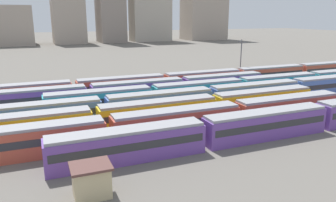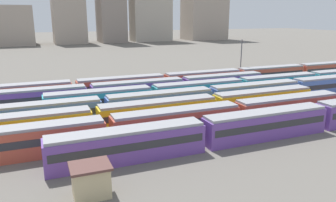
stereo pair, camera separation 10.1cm
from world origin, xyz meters
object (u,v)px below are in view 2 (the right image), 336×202
at_px(train_track_4, 240,87).
at_px(train_track_5, 138,90).
at_px(train_track_1, 177,122).
at_px(signal_hut, 91,180).
at_px(train_track_3, 210,97).
at_px(train_track_6, 238,76).
at_px(train_track_2, 158,112).
at_px(catenary_pole_1, 241,58).

height_order(train_track_4, train_track_5, same).
bearing_deg(train_track_5, train_track_1, -92.38).
bearing_deg(signal_hut, train_track_5, 66.05).
distance_m(train_track_4, signal_hut, 43.42).
xyz_separation_m(train_track_3, train_track_6, (16.27, 15.60, 0.00)).
bearing_deg(train_track_1, signal_hut, -139.86).
height_order(train_track_2, train_track_3, same).
bearing_deg(train_track_3, train_track_1, -136.48).
distance_m(train_track_4, train_track_5, 20.50).
bearing_deg(train_track_6, train_track_1, -136.32).
xyz_separation_m(train_track_2, train_track_5, (1.63, 15.60, 0.00)).
height_order(train_track_1, signal_hut, train_track_1).
distance_m(train_track_5, signal_hut, 35.12).
xyz_separation_m(train_track_4, train_track_6, (6.53, 10.40, 0.00)).
distance_m(train_track_3, train_track_4, 11.04).
bearing_deg(train_track_6, signal_hut, -137.44).
height_order(train_track_5, catenary_pole_1, catenary_pole_1).
height_order(train_track_2, train_track_5, same).
bearing_deg(train_track_4, train_track_2, -154.14).
height_order(train_track_4, catenary_pole_1, catenary_pole_1).
distance_m(train_track_4, train_track_6, 12.28).
bearing_deg(catenary_pole_1, train_track_6, -129.87).
distance_m(train_track_3, train_track_6, 22.54).
bearing_deg(catenary_pole_1, signal_hut, -136.91).
bearing_deg(train_track_6, train_track_2, -143.38).
xyz_separation_m(train_track_5, catenary_pole_1, (29.02, 8.38, 3.79)).
height_order(train_track_6, catenary_pole_1, catenary_pole_1).
distance_m(train_track_1, train_track_4, 25.92).
relative_size(train_track_1, train_track_2, 1.00).
height_order(train_track_6, signal_hut, train_track_6).
bearing_deg(signal_hut, train_track_3, 41.71).
relative_size(train_track_1, train_track_4, 0.75).
bearing_deg(train_track_3, train_track_5, 134.13).
xyz_separation_m(train_track_6, signal_hut, (-40.62, -37.30, -0.35)).
bearing_deg(train_track_1, train_track_3, 43.52).
distance_m(catenary_pole_1, signal_hut, 59.41).
xyz_separation_m(train_track_4, signal_hut, (-34.09, -26.90, -0.35)).
height_order(catenary_pole_1, signal_hut, catenary_pole_1).
relative_size(train_track_3, train_track_4, 1.00).
relative_size(train_track_3, signal_hut, 20.75).
relative_size(train_track_4, signal_hut, 20.75).
bearing_deg(catenary_pole_1, train_track_5, -163.88).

